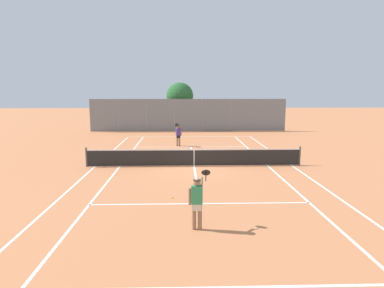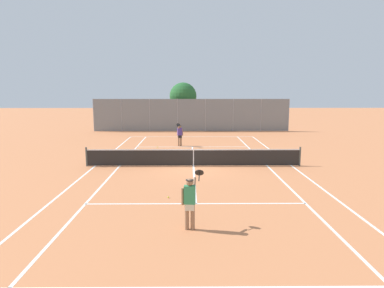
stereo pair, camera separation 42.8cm
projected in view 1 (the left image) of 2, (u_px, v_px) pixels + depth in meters
ground_plane at (194, 166)px, 19.12m from camera, size 120.00×120.00×0.00m
court_line_markings at (194, 166)px, 19.12m from camera, size 11.10×23.90×0.01m
tennis_net at (194, 157)px, 19.04m from camera, size 12.00×0.10×1.07m
player_near_side at (197, 200)px, 10.33m from camera, size 0.71×0.72×1.77m
player_far_left at (178, 134)px, 25.64m from camera, size 0.50×0.86×1.77m
loose_tennis_ball_0 at (172, 197)px, 13.45m from camera, size 0.07×0.07×0.07m
loose_tennis_ball_1 at (156, 147)px, 25.09m from camera, size 0.07×0.07×0.07m
back_fence at (188, 115)px, 34.65m from camera, size 19.88×0.08×3.29m
tree_behind_left at (179, 97)px, 36.08m from camera, size 2.85×2.85×4.95m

